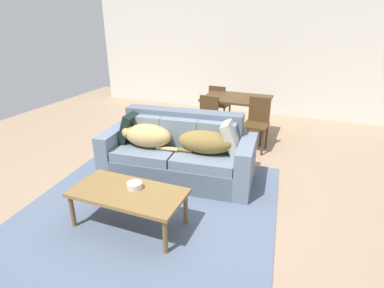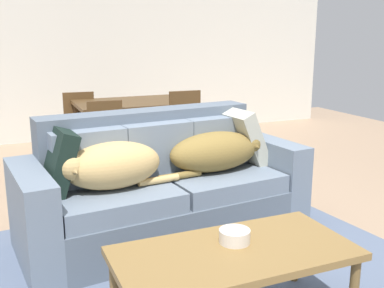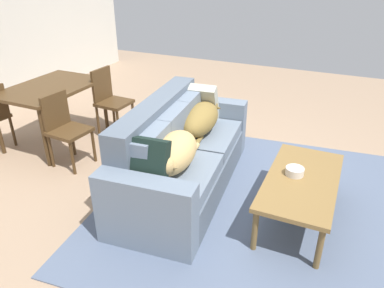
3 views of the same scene
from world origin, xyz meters
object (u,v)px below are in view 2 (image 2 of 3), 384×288
Objects in this scene: throw_pillow_by_left_arm at (57,161)px; coffee_table at (234,258)px; dining_chair_near_right at (188,128)px; dining_chair_far_left at (79,121)px; dog_on_right_cushion at (217,151)px; throw_pillow_by_right_arm at (242,137)px; dog_on_left_cushion at (111,166)px; bowl_on_coffee_table at (235,236)px; dining_table at (131,108)px; dining_chair_near_left at (107,138)px; couch at (162,190)px.

throw_pillow_by_left_arm reaches higher than coffee_table.
dining_chair_far_left is (-1.01, 1.05, -0.04)m from dining_chair_near_right.
throw_pillow_by_right_arm is (0.31, 0.17, 0.06)m from dog_on_right_cushion.
bowl_on_coffee_table is (0.41, -1.01, -0.16)m from dog_on_left_cushion.
dining_chair_near_left is (-0.41, -0.55, -0.21)m from dining_table.
dog_on_right_cushion is at bearing -101.70° from dining_chair_near_right.
throw_pillow_by_right_arm is (1.16, 0.27, 0.05)m from dog_on_left_cushion.
bowl_on_coffee_table is at bearing -95.98° from dining_table.
couch reaches higher than dining_table.
dog_on_left_cushion is 1.89× the size of throw_pillow_by_left_arm.
throw_pillow_by_left_arm is at bearing 176.32° from couch.
dining_chair_near_left is 0.94× the size of dining_chair_near_right.
throw_pillow_by_left_arm is 0.49× the size of dining_chair_near_right.
throw_pillow_by_left_arm is 2.18m from dining_chair_near_right.
bowl_on_coffee_table is 2.59m from dining_chair_near_left.
dining_chair_near_left reaches higher than dog_on_right_cushion.
dining_chair_near_right is 1.07× the size of dining_chair_far_left.
couch is 0.82m from throw_pillow_by_left_arm.
dog_on_left_cushion is at bearing -125.05° from dining_chair_near_right.
couch is 1.24m from coffee_table.
dining_chair_near_right is at bearing 72.09° from coffee_table.
throw_pillow_by_left_arm reaches higher than dining_chair_near_right.
throw_pillow_by_left_arm is (-1.20, 0.02, 0.05)m from dog_on_right_cushion.
couch reaches higher than dining_chair_near_right.
dining_chair_far_left is at bearing 98.09° from dog_on_right_cushion.
dog_on_right_cushion is at bearing -65.64° from dining_chair_near_left.
couch is 4.92× the size of throw_pillow_by_left_arm.
couch reaches higher than dining_chair_near_left.
bowl_on_coffee_table is 3.67m from dining_chair_far_left.
couch is 2.61× the size of dog_on_left_cushion.
throw_pillow_by_left_arm is at bearing -134.11° from dining_chair_near_right.
dog_on_left_cushion reaches higher than dog_on_right_cushion.
throw_pillow_by_right_arm is 1.50m from bowl_on_coffee_table.
dining_chair_near_left is (0.33, 1.57, -0.17)m from dog_on_left_cushion.
dining_chair_near_left is at bearing 103.89° from dog_on_right_cushion.
couch is 2.03m from dining_table.
dining_table is (-0.42, 1.85, -0.00)m from throw_pillow_by_right_arm.
couch is 2.43× the size of dining_chair_near_right.
dog_on_right_cushion is 1.08× the size of dining_chair_near_left.
dining_chair_near_left is at bearing 65.19° from throw_pillow_by_left_arm.
dog_on_right_cushion is 2.63m from dining_chair_far_left.
throw_pillow_by_right_arm reaches higher than dining_chair_far_left.
dog_on_right_cushion reaches higher than dining_table.
dog_on_right_cushion reaches higher than bowl_on_coffee_table.
dining_chair_near_left is (-0.04, 2.66, 0.08)m from coffee_table.
bowl_on_coffee_table is at bearing -73.47° from dog_on_left_cushion.
throw_pillow_by_right_arm reaches higher than dining_chair_near_right.
coffee_table is (-0.48, -1.19, -0.24)m from dog_on_right_cushion.
bowl_on_coffee_table is at bearing -104.85° from dining_chair_near_right.
dining_chair_near_right is at bearing 6.64° from dining_chair_near_left.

